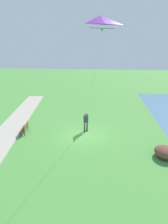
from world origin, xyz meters
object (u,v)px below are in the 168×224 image
lakeside_shrub (165,152)px  flying_kite (100,25)px  park_bench_near_walkway (25,128)px  person_kite_flyer (86,120)px

lakeside_shrub → flying_kite: bearing=-7.1°
flying_kite → park_bench_near_walkway: (6.68, -2.16, -8.17)m
flying_kite → park_bench_near_walkway: bearing=-18.0°
person_kite_flyer → park_bench_near_walkway: person_kite_flyer is taller
flying_kite → park_bench_near_walkway: 10.77m
lakeside_shrub → park_bench_near_walkway: bearing=-13.5°
person_kite_flyer → flying_kite: flying_kite is taller
person_kite_flyer → park_bench_near_walkway: bearing=11.0°
flying_kite → person_kite_flyer: bearing=-69.3°
park_bench_near_walkway → flying_kite: bearing=162.0°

